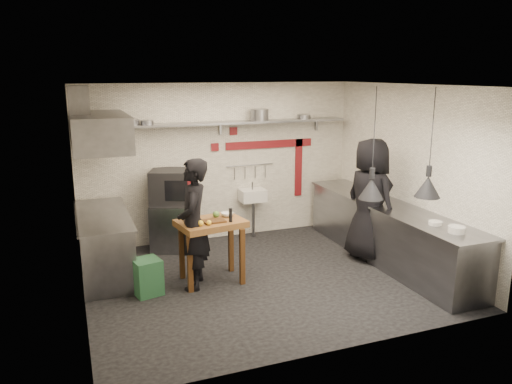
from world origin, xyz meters
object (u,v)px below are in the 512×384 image
object	(u,v)px
green_bin	(147,277)
chef_right	(370,200)
chef_left	(193,224)
prep_table	(211,251)
combi_oven	(170,187)
oven_stand	(173,227)

from	to	relation	value
green_bin	chef_right	xyz separation A→B (m)	(3.57, 0.07, 0.74)
chef_left	chef_right	bearing A→B (deg)	110.52
prep_table	chef_right	distance (m)	2.67
chef_left	chef_right	distance (m)	2.89
combi_oven	chef_right	bearing A→B (deg)	-9.09
oven_stand	chef_left	bearing A→B (deg)	-70.24
combi_oven	green_bin	distance (m)	2.03
combi_oven	chef_left	world-z (taller)	chef_left
green_bin	prep_table	bearing A→B (deg)	6.76
oven_stand	green_bin	size ratio (longest dim) A/B	1.60
oven_stand	chef_right	xyz separation A→B (m)	(2.87, -1.59, 0.59)
prep_table	chef_right	xyz separation A→B (m)	(2.62, -0.04, 0.53)
combi_oven	chef_left	size ratio (longest dim) A/B	0.35
chef_left	chef_right	size ratio (longest dim) A/B	0.93
prep_table	combi_oven	bearing A→B (deg)	89.12
green_bin	oven_stand	bearing A→B (deg)	67.19
green_bin	chef_right	world-z (taller)	chef_right
combi_oven	prep_table	bearing A→B (deg)	-60.51
chef_left	chef_right	world-z (taller)	chef_right
combi_oven	chef_right	distance (m)	3.30
oven_stand	prep_table	distance (m)	1.57
green_bin	chef_left	xyz separation A→B (m)	(0.67, 0.02, 0.67)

